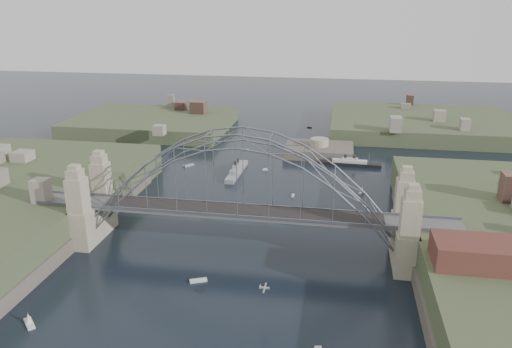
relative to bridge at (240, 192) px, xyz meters
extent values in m
plane|color=black|center=(0.00, 0.00, -12.32)|extent=(500.00, 500.00, 0.00)
cube|color=#545456|center=(0.00, 0.00, -4.32)|extent=(84.00, 6.00, 0.70)
cube|color=slate|center=(0.00, -3.00, -3.77)|extent=(84.00, 0.25, 0.50)
cube|color=slate|center=(0.00, 3.00, -3.77)|extent=(84.00, 0.25, 0.50)
cube|color=black|center=(0.00, 0.00, -3.77)|extent=(55.20, 5.20, 0.35)
cube|color=gray|center=(-31.50, -5.00, -3.47)|extent=(3.40, 3.40, 17.70)
cube|color=gray|center=(-31.50, 5.00, -3.47)|extent=(3.40, 3.40, 17.70)
cube|color=gray|center=(31.50, -5.00, -3.47)|extent=(3.40, 3.40, 17.70)
cube|color=gray|center=(31.50, 5.00, -3.47)|extent=(3.40, 3.40, 17.70)
cube|color=gray|center=(-31.50, 0.00, -8.32)|extent=(4.08, 13.80, 8.00)
cube|color=gray|center=(31.50, 0.00, -8.32)|extent=(4.08, 13.80, 8.00)
cube|color=#4D463E|center=(-35.50, 0.00, -11.32)|extent=(6.00, 70.00, 4.00)
cube|color=#4D463E|center=(35.50, 0.00, -11.32)|extent=(6.00, 70.00, 4.00)
cube|color=#3D492B|center=(-55.00, 95.00, -11.82)|extent=(60.00, 45.00, 9.00)
cube|color=#3D492B|center=(50.00, 110.00, -11.57)|extent=(70.00, 55.00, 9.50)
cube|color=#4D463E|center=(12.00, 70.00, -12.82)|extent=(22.00, 16.00, 7.00)
cylinder|color=gray|center=(12.00, 70.00, -8.12)|extent=(6.00, 6.00, 2.40)
cube|color=#592D26|center=(44.00, -14.00, -2.32)|extent=(20.00, 8.00, 4.00)
cube|color=#909497|center=(-10.60, 46.32, -11.90)|extent=(3.01, 19.03, 1.69)
cube|color=#909497|center=(-10.60, 46.32, -10.64)|extent=(2.16, 10.48, 1.26)
cube|color=#909497|center=(-10.60, 46.32, -9.69)|extent=(1.51, 4.78, 0.84)
cylinder|color=black|center=(-10.63, 45.00, -8.95)|extent=(0.91, 0.91, 1.69)
cylinder|color=black|center=(-10.57, 47.65, -8.95)|extent=(0.91, 0.91, 1.69)
cylinder|color=slate|center=(-10.74, 40.64, -9.16)|extent=(0.17, 0.17, 4.22)
cylinder|color=slate|center=(-10.46, 52.01, -9.16)|extent=(0.17, 0.17, 4.22)
cube|color=#909497|center=(-28.24, 90.24, -11.90)|extent=(6.97, 17.09, 1.71)
cube|color=#909497|center=(-28.24, 90.24, -10.61)|extent=(4.29, 9.53, 1.28)
cube|color=#909497|center=(-28.24, 90.24, -9.65)|extent=(2.42, 4.47, 0.86)
cylinder|color=black|center=(-28.57, 89.09, -8.90)|extent=(0.85, 0.85, 1.71)
cylinder|color=black|center=(-27.91, 91.39, -8.90)|extent=(0.85, 0.85, 1.71)
cylinder|color=slate|center=(-29.65, 85.31, -9.12)|extent=(0.17, 0.17, 4.28)
cylinder|color=slate|center=(-26.82, 95.17, -9.12)|extent=(0.17, 0.17, 4.28)
cube|color=black|center=(21.88, 59.57, -11.98)|extent=(19.16, 3.59, 1.39)
cube|color=silver|center=(21.88, 59.57, -10.94)|extent=(10.57, 2.50, 1.04)
cube|color=silver|center=(21.88, 59.57, -10.16)|extent=(4.83, 1.68, 0.69)
cylinder|color=black|center=(20.55, 59.64, -9.55)|extent=(0.94, 0.94, 1.39)
cylinder|color=black|center=(23.22, 59.50, -9.55)|extent=(0.94, 0.94, 1.39)
cylinder|color=slate|center=(16.18, 59.87, -9.73)|extent=(0.14, 0.14, 3.46)
cylinder|color=slate|center=(27.59, 59.27, -9.73)|extent=(0.14, 0.14, 3.46)
cube|color=#A7A8AD|center=(8.24, -21.48, -7.41)|extent=(1.49, 0.28, 0.26)
cube|color=#A7A8AD|center=(8.24, -21.48, -7.36)|extent=(0.26, 2.97, 0.06)
cube|color=#A7A8AD|center=(7.50, -21.49, -7.27)|extent=(0.15, 0.93, 0.32)
cube|color=silver|center=(-16.42, 17.48, -12.17)|extent=(2.13, 2.75, 0.45)
cube|color=silver|center=(7.42, 30.80, -12.17)|extent=(0.69, 1.61, 0.45)
cube|color=silver|center=(7.42, 30.80, -11.77)|extent=(0.54, 0.98, 0.40)
cylinder|color=black|center=(7.42, 30.80, -11.32)|extent=(0.16, 0.16, 0.70)
cube|color=silver|center=(-4.99, -13.49, -12.17)|extent=(3.22, 2.14, 0.45)
cube|color=silver|center=(24.94, 36.22, -12.17)|extent=(1.62, 2.16, 0.45)
cylinder|color=slate|center=(24.94, 36.22, -11.12)|extent=(0.08, 0.08, 2.20)
cone|color=silver|center=(24.94, 36.22, -11.12)|extent=(1.48, 1.57, 1.92)
cube|color=silver|center=(-26.71, 50.93, -12.17)|extent=(3.14, 3.42, 0.45)
cube|color=silver|center=(-2.88, 50.43, -12.17)|extent=(1.90, 1.17, 0.45)
cube|color=silver|center=(-2.88, 50.43, -11.77)|extent=(1.19, 0.84, 0.40)
cylinder|color=black|center=(-2.88, 50.43, -11.32)|extent=(0.16, 0.16, 0.70)
cube|color=silver|center=(-12.67, 70.98, -12.17)|extent=(2.14, 1.54, 0.45)
cube|color=silver|center=(29.12, 18.68, -12.17)|extent=(2.14, 2.14, 0.45)
cylinder|color=slate|center=(29.12, 18.68, -11.12)|extent=(0.08, 0.08, 2.20)
cone|color=silver|center=(29.12, 18.68, -11.12)|extent=(1.58, 1.58, 1.92)
cube|color=silver|center=(-27.20, -30.23, -12.17)|extent=(3.08, 3.09, 0.45)
cylinder|color=slate|center=(-27.20, -30.23, -11.12)|extent=(0.08, 0.08, 2.20)
cone|color=silver|center=(-27.20, -30.23, -11.12)|extent=(1.58, 1.59, 1.92)
cube|color=silver|center=(6.23, 107.17, -12.17)|extent=(2.05, 1.25, 0.45)
cube|color=silver|center=(-35.68, 30.10, -12.17)|extent=(2.95, 1.83, 0.45)
cylinder|color=slate|center=(-35.68, 30.10, -11.12)|extent=(0.08, 0.08, 2.20)
cone|color=silver|center=(-35.68, 30.10, -11.12)|extent=(1.51, 1.37, 1.92)
camera|label=1|loc=(18.51, -88.74, 34.61)|focal=35.04mm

